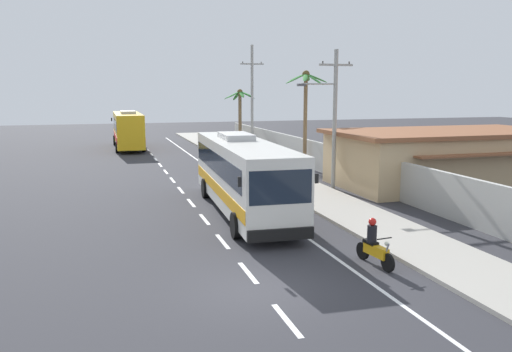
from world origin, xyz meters
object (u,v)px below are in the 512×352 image
motorcycle_beside_bus (242,168)px  roadside_building (446,158)px  utility_pole_mid (333,115)px  motorcycle_trailing (374,246)px  palm_second (240,106)px  coach_bus_foreground (243,173)px  utility_pole_far (252,99)px  coach_bus_far_lane (128,129)px  palm_nearest (306,98)px  pedestrian_near_kerb (263,160)px

motorcycle_beside_bus → roadside_building: roadside_building is taller
utility_pole_mid → motorcycle_trailing: bearing=-109.1°
palm_second → coach_bus_foreground: bearing=-104.7°
utility_pole_far → palm_second: 6.65m
coach_bus_foreground → motorcycle_trailing: 8.93m
coach_bus_far_lane → palm_nearest: (11.78, -17.42, 3.20)m
roadside_building → utility_pole_mid: bearing=173.9°
utility_pole_mid → utility_pole_far: 16.80m
motorcycle_beside_bus → pedestrian_near_kerb: 1.99m
pedestrian_near_kerb → roadside_building: 11.78m
palm_nearest → utility_pole_mid: bearing=-100.7°
motorcycle_trailing → utility_pole_far: utility_pole_far is taller
coach_bus_foreground → pedestrian_near_kerb: coach_bus_foreground is taller
coach_bus_foreground → pedestrian_near_kerb: (4.24, 10.23, -0.90)m
roadside_building → utility_pole_far: bearing=112.2°
coach_bus_far_lane → motorcycle_beside_bus: size_ratio=5.63×
pedestrian_near_kerb → palm_nearest: bearing=-145.9°
utility_pole_mid → palm_second: utility_pole_mid is taller
coach_bus_foreground → roadside_building: size_ratio=0.90×
utility_pole_far → roadside_building: bearing=-67.8°
motorcycle_beside_bus → palm_second: bearing=75.3°
palm_nearest → coach_bus_foreground: bearing=-123.9°
coach_bus_far_lane → coach_bus_foreground: bearing=-82.7°
utility_pole_mid → palm_nearest: 8.07m
motorcycle_trailing → utility_pole_far: 30.06m
coach_bus_far_lane → motorcycle_trailing: bearing=-81.1°
motorcycle_beside_bus → utility_pole_far: size_ratio=0.20×
pedestrian_near_kerb → palm_nearest: (3.77, 1.70, 4.19)m
coach_bus_foreground → motorcycle_beside_bus: coach_bus_foreground is taller
utility_pole_mid → coach_bus_foreground: bearing=-148.1°
utility_pole_mid → coach_bus_far_lane: bearing=112.1°
coach_bus_far_lane → roadside_building: coach_bus_far_lane is taller
coach_bus_foreground → pedestrian_near_kerb: bearing=67.5°
utility_pole_far → palm_nearest: utility_pole_far is taller
coach_bus_foreground → motorcycle_beside_bus: size_ratio=6.39×
coach_bus_foreground → utility_pole_mid: utility_pole_mid is taller
roadside_building → palm_nearest: bearing=123.4°
coach_bus_far_lane → motorcycle_trailing: 38.41m
motorcycle_beside_bus → roadside_building: (11.24, -6.09, 1.05)m
motorcycle_trailing → palm_second: size_ratio=0.33×
pedestrian_near_kerb → palm_second: size_ratio=0.28×
utility_pole_mid → roadside_building: bearing=-6.1°
utility_pole_far → palm_nearest: 9.03m
palm_second → motorcycle_beside_bus: bearing=-104.7°
coach_bus_far_lane → palm_second: size_ratio=1.88×
coach_bus_foreground → coach_bus_far_lane: size_ratio=1.14×
roadside_building → palm_second: bearing=105.1°
coach_bus_far_lane → utility_pole_mid: (10.29, -25.30, 2.35)m
palm_second → coach_bus_far_lane: bearing=170.0°
motorcycle_beside_bus → roadside_building: 12.83m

